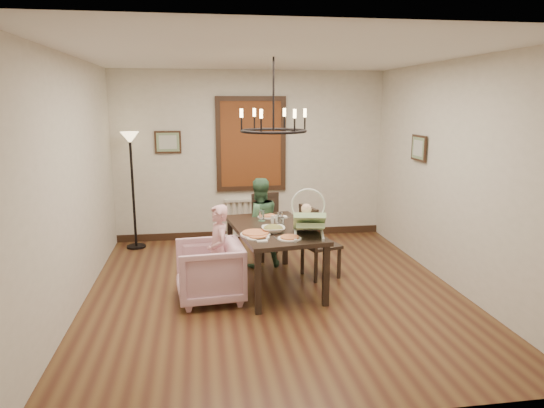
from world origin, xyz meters
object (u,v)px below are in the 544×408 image
object	(u,v)px
baby_bouncer	(309,220)
floor_lamp	(133,192)
dining_table	(273,234)
chair_right	(321,241)
seated_man	(259,230)
elderly_woman	(219,260)
chair_far	(270,227)
drinking_glass	(281,223)
armchair	(210,271)

from	to	relation	value
baby_bouncer	floor_lamp	size ratio (longest dim) A/B	0.32
dining_table	baby_bouncer	distance (m)	0.63
floor_lamp	baby_bouncer	bearing A→B (deg)	-46.51
dining_table	floor_lamp	xyz separation A→B (m)	(-1.92, 1.95, 0.22)
chair_right	seated_man	world-z (taller)	seated_man
elderly_woman	seated_man	xyz separation A→B (m)	(0.61, 1.06, 0.06)
chair_far	floor_lamp	world-z (taller)	floor_lamp
dining_table	drinking_glass	size ratio (longest dim) A/B	11.75
elderly_woman	drinking_glass	xyz separation A→B (m)	(0.78, 0.21, 0.37)
elderly_woman	drinking_glass	distance (m)	0.89
elderly_woman	baby_bouncer	distance (m)	1.16
floor_lamp	chair_right	bearing A→B (deg)	-33.45
chair_far	baby_bouncer	world-z (taller)	baby_bouncer
seated_man	baby_bouncer	size ratio (longest dim) A/B	1.81
chair_right	armchair	bearing A→B (deg)	93.98
chair_right	elderly_woman	xyz separation A→B (m)	(-1.37, -0.53, -0.02)
dining_table	baby_bouncer	xyz separation A→B (m)	(0.35, -0.44, 0.28)
dining_table	floor_lamp	distance (m)	2.75
seated_man	floor_lamp	size ratio (longest dim) A/B	0.58
chair_far	armchair	xyz separation A→B (m)	(-0.92, -1.45, -0.13)
seated_man	armchair	bearing A→B (deg)	45.61
dining_table	chair_right	bearing A→B (deg)	11.87
chair_far	armchair	distance (m)	1.72
armchair	elderly_woman	size ratio (longest dim) A/B	0.82
dining_table	chair_right	distance (m)	0.74
dining_table	armchair	distance (m)	0.93
dining_table	elderly_woman	world-z (taller)	elderly_woman
armchair	elderly_woman	xyz separation A→B (m)	(0.11, 0.04, 0.12)
armchair	floor_lamp	world-z (taller)	floor_lamp
chair_right	chair_far	bearing A→B (deg)	15.17
chair_right	seated_man	bearing A→B (deg)	38.10
armchair	elderly_woman	world-z (taller)	elderly_woman
seated_man	floor_lamp	world-z (taller)	floor_lamp
dining_table	seated_man	world-z (taller)	seated_man
elderly_woman	baby_bouncer	size ratio (longest dim) A/B	1.61
chair_right	drinking_glass	xyz separation A→B (m)	(-0.58, -0.32, 0.35)
dining_table	seated_man	bearing A→B (deg)	88.85
chair_right	baby_bouncer	world-z (taller)	baby_bouncer
chair_far	dining_table	bearing A→B (deg)	-108.16
chair_right	elderly_woman	size ratio (longest dim) A/B	1.05
dining_table	elderly_woman	xyz separation A→B (m)	(-0.69, -0.29, -0.21)
drinking_glass	floor_lamp	size ratio (longest dim) A/B	0.08
armchair	baby_bouncer	world-z (taller)	baby_bouncer
dining_table	chair_far	world-z (taller)	chair_far
drinking_glass	floor_lamp	xyz separation A→B (m)	(-2.01, 2.03, 0.06)
armchair	floor_lamp	bearing A→B (deg)	-158.77
chair_far	drinking_glass	distance (m)	1.25
baby_bouncer	drinking_glass	size ratio (longest dim) A/B	3.93
floor_lamp	armchair	bearing A→B (deg)	-63.90
dining_table	chair_far	bearing A→B (deg)	76.30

